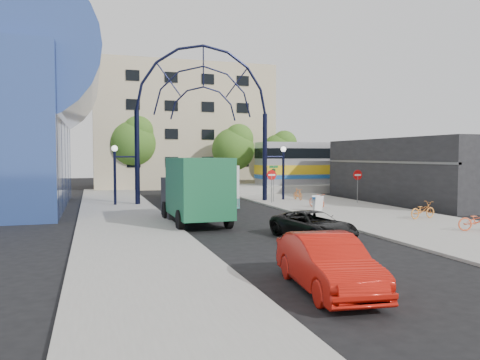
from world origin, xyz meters
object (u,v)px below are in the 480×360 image
object	(u,v)px
tree_north_a	(235,147)
bike_far_a	(423,210)
green_truck	(194,191)
stop_sign	(272,178)
black_suv	(313,225)
tree_north_b	(134,141)
train_car	(371,163)
gateway_arch	(203,91)
bike_far_c	(479,221)
sandwich_board	(318,201)
city_bus	(206,183)
tree_north_c	(280,150)
do_not_enter_sign	(358,178)
red_sedan	(327,263)
street_name_sign	(274,176)
bike_near_b	(298,194)
bike_near_a	(317,201)

from	to	relation	value
tree_north_a	bike_far_a	distance (m)	25.49
tree_north_a	green_truck	size ratio (longest dim) A/B	0.98
stop_sign	black_suv	size ratio (longest dim) A/B	0.56
tree_north_b	green_truck	distance (m)	26.38
train_car	tree_north_a	bearing A→B (deg)	164.20
gateway_arch	bike_far_c	xyz separation A→B (m)	(9.20, -17.49, -7.94)
sandwich_board	city_bus	xyz separation A→B (m)	(-5.49, 7.87, 0.84)
green_truck	bike_far_a	size ratio (longest dim) A/B	3.86
tree_north_b	tree_north_c	bearing A→B (deg)	-7.12
tree_north_c	black_suv	size ratio (longest dim) A/B	1.47
do_not_enter_sign	tree_north_b	distance (m)	25.09
stop_sign	red_sedan	xyz separation A→B (m)	(-6.92, -21.69, -1.23)
city_bus	bike_far_c	xyz separation A→B (m)	(9.09, -17.33, -0.96)
tree_north_a	green_truck	bearing A→B (deg)	-112.21
city_bus	bike_far_a	distance (m)	16.04
tree_north_c	red_sedan	world-z (taller)	tree_north_c
tree_north_c	green_truck	xyz separation A→B (m)	(-15.04, -24.13, -2.49)
street_name_sign	bike_far_c	size ratio (longest dim) A/B	1.47
train_car	red_sedan	size ratio (longest dim) A/B	5.42
tree_north_b	sandwich_board	bearing A→B (deg)	-68.41
bike_far_c	do_not_enter_sign	bearing A→B (deg)	13.21
green_truck	street_name_sign	bearing A→B (deg)	46.40
sandwich_board	train_car	xyz separation A→B (m)	(14.40, 16.02, 2.16)
green_truck	tree_north_b	bearing A→B (deg)	91.17
train_car	red_sedan	bearing A→B (deg)	-124.90
green_truck	bike_near_b	distance (m)	14.33
tree_north_a	tree_north_b	distance (m)	10.79
sandwich_board	tree_north_c	bearing A→B (deg)	73.45
red_sedan	bike_near_a	distance (m)	19.71
gateway_arch	red_sedan	size ratio (longest dim) A/B	2.95
sandwich_board	train_car	distance (m)	21.65
stop_sign	bike_near_b	xyz separation A→B (m)	(2.83, 1.42, -1.42)
stop_sign	tree_north_b	bearing A→B (deg)	115.83
gateway_arch	bike_near_b	xyz separation A→B (m)	(7.63, -0.58, -7.98)
bike_far_a	do_not_enter_sign	bearing A→B (deg)	-19.35
green_truck	sandwich_board	bearing A→B (deg)	13.45
tree_north_c	bike_far_c	xyz separation A→B (m)	(-2.92, -31.41, -3.66)
green_truck	red_sedan	bearing A→B (deg)	-87.55
train_car	bike_far_a	size ratio (longest dim) A/B	13.61
city_bus	bike_near_b	world-z (taller)	city_bus
do_not_enter_sign	bike_near_a	world-z (taller)	do_not_enter_sign
bike_near_b	bike_far_a	distance (m)	12.58
red_sedan	do_not_enter_sign	bearing A→B (deg)	62.62
street_name_sign	bike_far_a	distance (m)	12.52
sandwich_board	bike_far_c	distance (m)	10.12
street_name_sign	do_not_enter_sign	bearing A→B (deg)	-24.16
sandwich_board	city_bus	size ratio (longest dim) A/B	0.09
green_truck	red_sedan	xyz separation A→B (m)	(0.80, -13.49, -1.02)
stop_sign	bike_near_a	bearing A→B (deg)	-66.10
gateway_arch	bike_far_a	bearing A→B (deg)	-53.40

